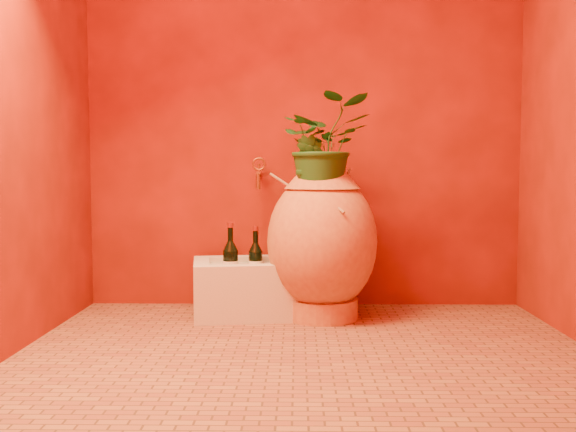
{
  "coord_description": "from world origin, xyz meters",
  "views": [
    {
      "loc": [
        -0.03,
        -2.74,
        0.78
      ],
      "look_at": [
        -0.08,
        0.35,
        0.57
      ],
      "focal_mm": 40.0,
      "sensor_mm": 36.0,
      "label": 1
    }
  ],
  "objects_px": {
    "wine_bottle_a": "(231,264)",
    "wine_bottle_b": "(256,263)",
    "amphora": "(322,241)",
    "wall_tap": "(259,172)",
    "wine_bottle_c": "(255,263)",
    "stone_basin": "(254,289)"
  },
  "relations": [
    {
      "from": "amphora",
      "to": "wine_bottle_a",
      "type": "relative_size",
      "value": 2.42
    },
    {
      "from": "wine_bottle_a",
      "to": "wine_bottle_c",
      "type": "bearing_deg",
      "value": 34.45
    },
    {
      "from": "amphora",
      "to": "wine_bottle_c",
      "type": "relative_size",
      "value": 2.64
    },
    {
      "from": "wine_bottle_a",
      "to": "wall_tap",
      "type": "xyz_separation_m",
      "value": [
        0.14,
        0.25,
        0.49
      ]
    },
    {
      "from": "stone_basin",
      "to": "wine_bottle_c",
      "type": "height_order",
      "value": "wine_bottle_c"
    },
    {
      "from": "amphora",
      "to": "stone_basin",
      "type": "relative_size",
      "value": 1.18
    },
    {
      "from": "stone_basin",
      "to": "wall_tap",
      "type": "xyz_separation_m",
      "value": [
        0.02,
        0.19,
        0.64
      ]
    },
    {
      "from": "stone_basin",
      "to": "wine_bottle_b",
      "type": "xyz_separation_m",
      "value": [
        0.01,
        0.07,
        0.13
      ]
    },
    {
      "from": "wall_tap",
      "to": "amphora",
      "type": "bearing_deg",
      "value": -37.68
    },
    {
      "from": "amphora",
      "to": "wine_bottle_a",
      "type": "xyz_separation_m",
      "value": [
        -0.49,
        0.02,
        -0.13
      ]
    },
    {
      "from": "amphora",
      "to": "wall_tap",
      "type": "distance_m",
      "value": 0.58
    },
    {
      "from": "wine_bottle_c",
      "to": "amphora",
      "type": "bearing_deg",
      "value": -16.33
    },
    {
      "from": "amphora",
      "to": "wine_bottle_a",
      "type": "bearing_deg",
      "value": 177.81
    },
    {
      "from": "stone_basin",
      "to": "amphora",
      "type": "bearing_deg",
      "value": -11.78
    },
    {
      "from": "wine_bottle_a",
      "to": "wine_bottle_b",
      "type": "bearing_deg",
      "value": 45.5
    },
    {
      "from": "stone_basin",
      "to": "wine_bottle_a",
      "type": "relative_size",
      "value": 2.05
    },
    {
      "from": "amphora",
      "to": "wall_tap",
      "type": "relative_size",
      "value": 4.61
    },
    {
      "from": "wine_bottle_c",
      "to": "wine_bottle_a",
      "type": "bearing_deg",
      "value": -145.55
    },
    {
      "from": "wine_bottle_a",
      "to": "wine_bottle_b",
      "type": "relative_size",
      "value": 1.13
    },
    {
      "from": "wine_bottle_b",
      "to": "wall_tap",
      "type": "xyz_separation_m",
      "value": [
        0.01,
        0.12,
        0.51
      ]
    },
    {
      "from": "wall_tap",
      "to": "wine_bottle_c",
      "type": "bearing_deg",
      "value": -93.49
    },
    {
      "from": "wine_bottle_b",
      "to": "wine_bottle_c",
      "type": "relative_size",
      "value": 0.96
    }
  ]
}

